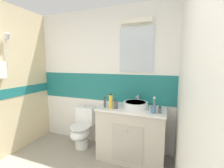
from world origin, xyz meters
TOP-DOWN VIEW (x-y plane):
  - wall_back_tiled at (0.01, 2.45)m, footprint 3.20×0.20m
  - wall_right_plain at (1.35, 1.20)m, footprint 0.10×3.48m
  - vanity_cabinet at (0.63, 2.14)m, footprint 1.05×0.55m
  - sink_basin at (0.69, 2.16)m, footprint 0.39×0.43m
  - toilet at (-0.29, 2.15)m, footprint 0.37×0.50m
  - toothbrush_cup at (0.98, 1.99)m, footprint 0.08×0.08m
  - soap_dispenser at (0.41, 2.00)m, footprint 0.06×0.06m
  - toothpaste_tube_upright at (0.23, 2.00)m, footprint 0.03×0.03m
  - perfume_flask_small at (1.06, 2.01)m, footprint 0.05×0.03m
  - shampoo_bottle_tall at (0.34, 1.99)m, footprint 0.06×0.06m

SIDE VIEW (x-z plane):
  - toilet at x=-0.29m, z-range -0.02..0.71m
  - vanity_cabinet at x=0.63m, z-range 0.00..0.85m
  - perfume_flask_small at x=1.06m, z-range 0.85..0.94m
  - sink_basin at x=0.69m, z-range 0.82..0.98m
  - soap_dispenser at x=0.41m, z-range 0.83..0.99m
  - toothbrush_cup at x=0.98m, z-range 0.80..1.03m
  - toothpaste_tube_upright at x=0.23m, z-range 0.85..1.01m
  - shampoo_bottle_tall at x=0.34m, z-range 0.85..1.07m
  - wall_right_plain at x=1.35m, z-range 0.00..2.50m
  - wall_back_tiled at x=0.01m, z-range 0.01..2.51m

